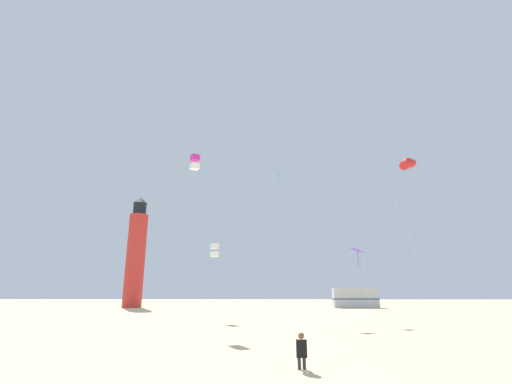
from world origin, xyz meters
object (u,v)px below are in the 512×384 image
object	(u,v)px
kite_flyer_standing	(302,350)
kite_diamond_cyan	(278,177)
rv_van_silver	(355,298)
kite_box_magenta	(195,163)
kite_diamond_violet	(358,252)
kite_tube_scarlet	(408,164)
lighthouse_distant	(136,254)
kite_box_white	(214,250)

from	to	relation	value
kite_flyer_standing	kite_diamond_cyan	world-z (taller)	kite_diamond_cyan
rv_van_silver	kite_diamond_cyan	bearing A→B (deg)	-116.24
kite_box_magenta	kite_diamond_violet	xyz separation A→B (m)	(12.71, 2.90, -6.59)
kite_tube_scarlet	kite_box_magenta	world-z (taller)	kite_tube_scarlet
kite_diamond_cyan	lighthouse_distant	world-z (taller)	lighthouse_distant
kite_diamond_cyan	lighthouse_distant	size ratio (longest dim) A/B	0.82
kite_box_white	kite_tube_scarlet	bearing A→B (deg)	-14.88
kite_tube_scarlet	rv_van_silver	world-z (taller)	kite_tube_scarlet
kite_box_white	kite_diamond_cyan	distance (m)	9.00
kite_box_magenta	kite_diamond_violet	bearing A→B (deg)	12.84
lighthouse_distant	kite_diamond_cyan	bearing A→B (deg)	-47.84
kite_tube_scarlet	rv_van_silver	distance (m)	30.16
kite_box_magenta	kite_diamond_cyan	distance (m)	9.39
kite_tube_scarlet	kite_box_white	bearing A→B (deg)	165.12
kite_tube_scarlet	lighthouse_distant	size ratio (longest dim) A/B	0.77
kite_flyer_standing	lighthouse_distant	world-z (taller)	lighthouse_distant
kite_flyer_standing	kite_box_magenta	world-z (taller)	kite_box_magenta
kite_box_magenta	kite_diamond_cyan	world-z (taller)	kite_diamond_cyan
kite_box_white	kite_diamond_violet	xyz separation A→B (m)	(11.76, -2.87, -0.50)
kite_flyer_standing	kite_tube_scarlet	size ratio (longest dim) A/B	0.09
kite_box_magenta	kite_box_white	world-z (taller)	kite_box_magenta
kite_flyer_standing	rv_van_silver	distance (m)	45.07
kite_tube_scarlet	rv_van_silver	bearing A→B (deg)	86.42
kite_diamond_violet	lighthouse_distant	world-z (taller)	lighthouse_distant
kite_flyer_standing	lighthouse_distant	distance (m)	48.80
lighthouse_distant	kite_flyer_standing	bearing A→B (deg)	-64.45
kite_diamond_violet	lighthouse_distant	xyz separation A→B (m)	(-27.07, 26.88, 2.48)
kite_flyer_standing	kite_diamond_violet	xyz separation A→B (m)	(6.25, 16.67, 4.74)
kite_box_magenta	rv_van_silver	world-z (taller)	kite_box_magenta
kite_diamond_violet	kite_diamond_cyan	bearing A→B (deg)	148.70
kite_flyer_standing	rv_van_silver	bearing A→B (deg)	-101.51
lighthouse_distant	rv_van_silver	size ratio (longest dim) A/B	2.59
kite_box_magenta	rv_van_silver	bearing A→B (deg)	57.86
kite_box_white	kite_diamond_cyan	xyz separation A→B (m)	(5.70, 0.82, 6.92)
kite_box_white	kite_diamond_violet	world-z (taller)	kite_box_white
lighthouse_distant	rv_van_silver	distance (m)	33.59
kite_box_magenta	lighthouse_distant	bearing A→B (deg)	115.75
kite_flyer_standing	kite_diamond_violet	size ratio (longest dim) A/B	0.20
kite_diamond_cyan	kite_diamond_violet	xyz separation A→B (m)	(6.07, -3.69, -7.42)
kite_flyer_standing	kite_diamond_cyan	distance (m)	23.72
lighthouse_distant	rv_van_silver	xyz separation A→B (m)	(32.97, -0.16, -6.45)
kite_box_white	rv_van_silver	bearing A→B (deg)	53.48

